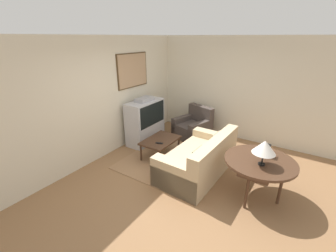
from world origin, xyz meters
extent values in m
plane|color=#8E6642|center=(0.00, 0.00, 0.00)|extent=(12.00, 12.00, 0.00)
cube|color=beige|center=(0.00, 2.13, 1.35)|extent=(12.00, 0.06, 2.70)
cube|color=#4C381E|center=(0.99, 2.08, 1.88)|extent=(1.06, 0.03, 0.84)
cube|color=tan|center=(0.99, 2.07, 1.88)|extent=(1.01, 0.01, 0.79)
cube|color=beige|center=(2.63, 0.00, 1.35)|extent=(0.06, 12.00, 2.70)
cube|color=#99704C|center=(0.47, 0.89, 0.01)|extent=(1.98, 1.41, 0.01)
cube|color=#B7B7BC|center=(0.99, 1.74, 0.26)|extent=(1.07, 0.49, 0.51)
cube|color=#B7B7BC|center=(0.99, 1.74, 0.82)|extent=(1.07, 0.49, 0.63)
cube|color=black|center=(0.99, 1.49, 0.82)|extent=(0.96, 0.01, 0.55)
cube|color=#9E9EA3|center=(0.99, 1.74, 1.18)|extent=(0.48, 0.27, 0.09)
cube|color=#CCB289|center=(0.40, -0.07, 0.23)|extent=(1.87, 1.05, 0.46)
cube|color=#CCB289|center=(0.39, -0.46, 0.66)|extent=(1.85, 0.28, 0.40)
cube|color=#CCB289|center=(1.21, -0.10, 0.31)|extent=(0.27, 1.00, 0.62)
cube|color=#CCB289|center=(-0.40, -0.05, 0.31)|extent=(0.27, 1.00, 0.62)
cube|color=gray|center=(0.81, -0.34, 0.63)|extent=(0.36, 0.13, 0.34)
cube|color=gray|center=(-0.02, -0.31, 0.63)|extent=(0.36, 0.13, 0.34)
cube|color=#473D38|center=(1.94, 0.84, 0.20)|extent=(1.05, 1.03, 0.40)
cube|color=#473D38|center=(2.27, 0.74, 0.63)|extent=(0.40, 0.83, 0.45)
cube|color=#473D38|center=(2.04, 1.15, 0.27)|extent=(0.87, 0.40, 0.54)
cube|color=#473D38|center=(1.85, 0.53, 0.27)|extent=(0.87, 0.40, 0.54)
cube|color=#472D1E|center=(0.53, 0.94, 0.43)|extent=(0.91, 0.62, 0.04)
cylinder|color=#472D1E|center=(0.12, 0.68, 0.20)|extent=(0.04, 0.04, 0.41)
cylinder|color=#472D1E|center=(0.94, 0.68, 0.20)|extent=(0.04, 0.04, 0.41)
cylinder|color=#472D1E|center=(0.12, 1.20, 0.20)|extent=(0.04, 0.04, 0.41)
cylinder|color=#472D1E|center=(0.94, 1.20, 0.20)|extent=(0.04, 0.04, 0.41)
cylinder|color=#472D1E|center=(0.29, -1.28, 0.71)|extent=(1.18, 1.18, 0.04)
cube|color=#472D1E|center=(0.29, -1.28, 0.65)|extent=(1.00, 0.47, 0.08)
cylinder|color=#472D1E|center=(-0.12, -1.23, 0.34)|extent=(0.05, 0.05, 0.69)
cylinder|color=#472D1E|center=(0.71, -1.23, 0.34)|extent=(0.05, 0.05, 0.69)
cylinder|color=#472D1E|center=(0.29, -1.67, 0.34)|extent=(0.05, 0.05, 0.69)
cylinder|color=black|center=(0.15, -1.33, 0.74)|extent=(0.11, 0.11, 0.02)
cylinder|color=black|center=(0.15, -1.33, 0.94)|extent=(0.02, 0.02, 0.36)
cone|color=silver|center=(0.15, -1.33, 1.05)|extent=(0.37, 0.37, 0.21)
cube|color=black|center=(0.51, -1.33, 0.83)|extent=(0.14, 0.09, 0.20)
cylinder|color=white|center=(0.51, -1.38, 0.87)|extent=(0.10, 0.01, 0.10)
cube|color=black|center=(0.34, 0.84, 0.46)|extent=(0.09, 0.17, 0.02)
camera|label=1|loc=(-3.31, -1.78, 2.67)|focal=24.00mm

